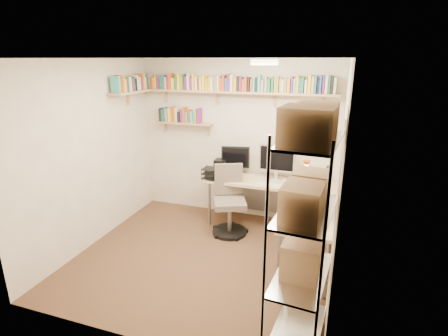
% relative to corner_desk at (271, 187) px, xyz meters
% --- Properties ---
extents(ground, '(3.20, 3.20, 0.00)m').
position_rel_corner_desk_xyz_m(ground, '(-0.70, -0.94, -0.73)').
color(ground, '#3F2D1B').
rests_on(ground, ground).
extents(room_shell, '(3.24, 3.04, 2.52)m').
position_rel_corner_desk_xyz_m(room_shell, '(-0.69, -0.94, 0.82)').
color(room_shell, beige).
rests_on(room_shell, ground).
extents(wall_shelves, '(3.12, 1.09, 0.80)m').
position_rel_corner_desk_xyz_m(wall_shelves, '(-1.11, 0.36, 1.30)').
color(wall_shelves, tan).
rests_on(wall_shelves, ground).
extents(corner_desk, '(1.97, 1.88, 1.28)m').
position_rel_corner_desk_xyz_m(corner_desk, '(0.00, 0.00, 0.00)').
color(corner_desk, beige).
rests_on(corner_desk, ground).
extents(office_chair, '(0.59, 0.60, 1.02)m').
position_rel_corner_desk_xyz_m(office_chair, '(-0.58, -0.13, -0.30)').
color(office_chair, black).
rests_on(office_chair, ground).
extents(wire_rack, '(0.50, 0.91, 2.19)m').
position_rel_corner_desk_xyz_m(wire_rack, '(0.66, -2.06, 0.73)').
color(wire_rack, silver).
rests_on(wire_rack, ground).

